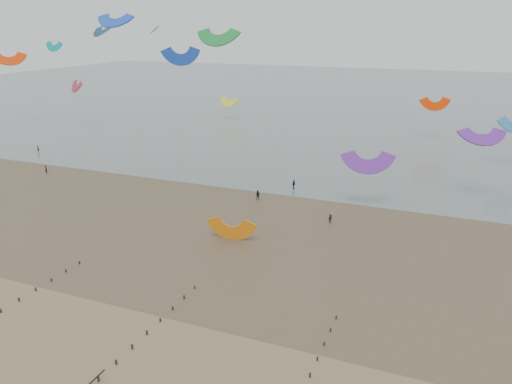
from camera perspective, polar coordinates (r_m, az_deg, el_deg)
ground at (r=57.60m, az=-16.62°, el=-15.29°), size 500.00×500.00×0.00m
sea_and_shore at (r=85.28m, az=-4.55°, el=-3.01°), size 500.00×665.00×0.03m
kitesurfer_lead at (r=119.62m, az=-22.86°, el=2.39°), size 0.79×0.73×1.82m
kitesurfers at (r=91.36m, az=16.10°, el=-1.66°), size 151.69×21.61×1.88m
grounded_kite at (r=77.21m, az=-2.81°, el=-5.38°), size 7.14×5.80×3.68m
kites_airborne at (r=131.10m, az=3.41°, el=13.43°), size 234.89×112.21×43.85m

